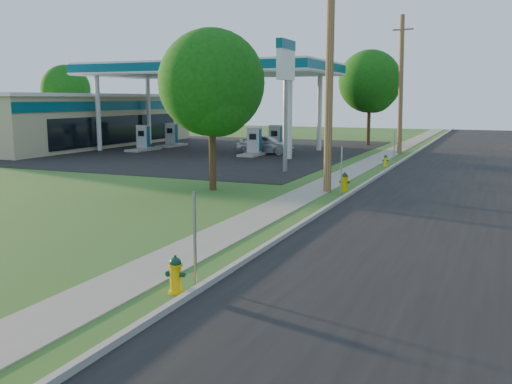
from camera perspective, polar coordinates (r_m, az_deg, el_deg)
ground_plane at (r=9.11m, az=-21.03°, el=-16.44°), size 140.00×140.00×0.00m
road at (r=16.31m, az=17.64°, el=-4.78°), size 8.00×120.00×0.02m
curb at (r=17.10m, az=4.18°, el=-3.49°), size 0.15×120.00×0.15m
sidewalk at (r=17.74m, az=-1.19°, el=-3.19°), size 1.50×120.00×0.03m
forecourt at (r=43.83m, az=-6.99°, el=4.23°), size 26.00×28.00×0.02m
utility_pole_mid at (r=23.71m, az=7.36°, el=11.90°), size 1.40×0.32×9.80m
utility_pole_far at (r=41.31m, az=14.29°, el=10.36°), size 1.40×0.32×9.50m
sign_post_near at (r=11.81m, az=-6.14°, el=-4.75°), size 0.05×0.04×2.00m
sign_post_mid at (r=22.68m, az=8.54°, el=1.98°), size 0.05×0.04×2.00m
sign_post_far at (r=34.57m, az=13.67°, el=4.33°), size 0.05×0.04×2.00m
gas_canopy at (r=42.74m, az=-4.77°, el=12.04°), size 18.18×9.18×6.40m
fuel_pump_nw at (r=43.41m, az=-11.20°, el=5.02°), size 1.20×3.20×1.90m
fuel_pump_ne at (r=39.07m, az=-0.18°, el=4.73°), size 1.20×3.20×1.90m
fuel_pump_sw at (r=46.76m, az=-8.44°, el=5.39°), size 1.20×3.20×1.90m
fuel_pump_se at (r=42.77m, az=1.95°, el=5.13°), size 1.20×3.20×1.90m
convenience_store at (r=50.10m, az=-18.06°, el=6.91°), size 10.40×22.40×4.25m
price_pylon at (r=30.17m, az=3.00°, el=12.31°), size 0.34×2.04×6.85m
tree_verge at (r=24.00m, az=-4.32°, el=10.44°), size 4.44×4.44×6.74m
tree_lot at (r=48.76m, az=11.42°, el=10.56°), size 5.18×5.18×7.85m
tree_back at (r=58.91m, az=-18.45°, el=9.56°), size 4.68×4.68×7.09m
hydrant_near at (r=11.61m, az=-8.06°, el=-8.20°), size 0.40×0.36×0.79m
hydrant_mid at (r=24.03m, az=8.86°, el=0.96°), size 0.43×0.38×0.84m
hydrant_far at (r=33.57m, az=12.82°, el=3.07°), size 0.35×0.31×0.68m
car_silver at (r=40.10m, az=0.93°, el=4.81°), size 4.08×1.65×1.39m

